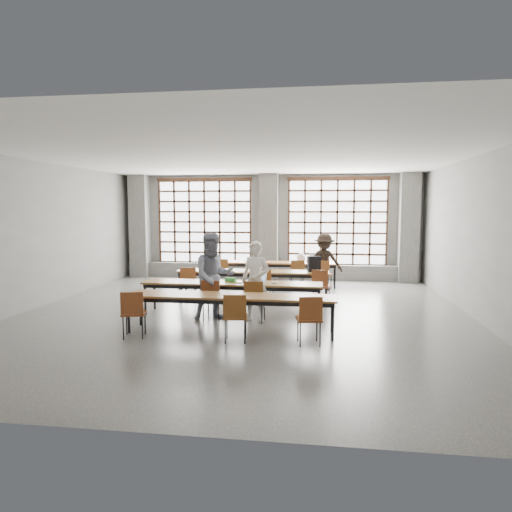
{
  "coord_description": "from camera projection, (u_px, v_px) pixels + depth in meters",
  "views": [
    {
      "loc": [
        1.68,
        -9.9,
        2.37
      ],
      "look_at": [
        0.24,
        0.4,
        1.28
      ],
      "focal_mm": 32.0,
      "sensor_mm": 36.0,
      "label": 1
    }
  ],
  "objects": [
    {
      "name": "window_left",
      "position": [
        205.0,
        222.0,
        15.68
      ],
      "size": [
        3.32,
        0.12,
        3.0
      ],
      "color": "white",
      "rests_on": "wall_back"
    },
    {
      "name": "chair_front_right",
      "position": [
        255.0,
        297.0,
        9.47
      ],
      "size": [
        0.44,
        0.44,
        0.88
      ],
      "color": "brown",
      "rests_on": "floor"
    },
    {
      "name": "chair_near_left",
      "position": [
        133.0,
        310.0,
        8.29
      ],
      "size": [
        0.51,
        0.51,
        0.88
      ],
      "color": "maroon",
      "rests_on": "floor"
    },
    {
      "name": "mouse",
      "position": [
        274.0,
        282.0,
        10.0
      ],
      "size": [
        0.11,
        0.08,
        0.04
      ],
      "primitive_type": "ellipsoid",
      "rotation": [
        0.0,
        0.0,
        0.13
      ],
      "color": "white",
      "rests_on": "desk_row_c"
    },
    {
      "name": "window_right",
      "position": [
        337.0,
        223.0,
        15.06
      ],
      "size": [
        3.32,
        0.12,
        3.0
      ],
      "color": "white",
      "rests_on": "wall_back"
    },
    {
      "name": "laptop_front",
      "position": [
        258.0,
        279.0,
        10.18
      ],
      "size": [
        0.42,
        0.38,
        0.26
      ],
      "color": "silver",
      "rests_on": "desk_row_c"
    },
    {
      "name": "desk_row_a",
      "position": [
        271.0,
        264.0,
        14.0
      ],
      "size": [
        4.0,
        0.7,
        0.73
      ],
      "color": "brown",
      "rests_on": "floor"
    },
    {
      "name": "floor",
      "position": [
        243.0,
        314.0,
        10.23
      ],
      "size": [
        11.0,
        11.0,
        0.0
      ],
      "primitive_type": "plane",
      "color": "#51514E",
      "rests_on": "ground"
    },
    {
      "name": "student_back",
      "position": [
        324.0,
        262.0,
        13.27
      ],
      "size": [
        1.17,
        0.83,
        1.64
      ],
      "primitive_type": "imported",
      "rotation": [
        0.0,
        0.0,
        0.23
      ],
      "color": "black",
      "rests_on": "floor"
    },
    {
      "name": "chair_near_mid",
      "position": [
        235.0,
        313.0,
        8.03
      ],
      "size": [
        0.47,
        0.47,
        0.88
      ],
      "color": "brown",
      "rests_on": "floor"
    },
    {
      "name": "wall_left",
      "position": [
        34.0,
        235.0,
        10.74
      ],
      "size": [
        0.0,
        11.0,
        11.0
      ],
      "primitive_type": "plane",
      "rotation": [
        1.57,
        0.0,
        1.57
      ],
      "color": "slate",
      "rests_on": "floor"
    },
    {
      "name": "plastic_bag",
      "position": [
        301.0,
        258.0,
        13.9
      ],
      "size": [
        0.29,
        0.24,
        0.29
      ],
      "primitive_type": "ellipsoid",
      "rotation": [
        0.0,
        0.0,
        -0.15
      ],
      "color": "white",
      "rests_on": "desk_row_a"
    },
    {
      "name": "desk_row_d",
      "position": [
        230.0,
        298.0,
        8.67
      ],
      "size": [
        4.0,
        0.7,
        0.73
      ],
      "color": "brown",
      "rests_on": "floor"
    },
    {
      "name": "laptop_back",
      "position": [
        316.0,
        260.0,
        13.91
      ],
      "size": [
        0.38,
        0.33,
        0.26
      ],
      "color": "silver",
      "rests_on": "desk_row_a"
    },
    {
      "name": "column_right",
      "position": [
        409.0,
        228.0,
        14.57
      ],
      "size": [
        0.6,
        0.55,
        3.5
      ],
      "primitive_type": "cube",
      "color": "#50504D",
      "rests_on": "floor"
    },
    {
      "name": "chair_front_left",
      "position": [
        212.0,
        296.0,
        9.6
      ],
      "size": [
        0.45,
        0.46,
        0.88
      ],
      "color": "brown",
      "rests_on": "floor"
    },
    {
      "name": "student_female",
      "position": [
        214.0,
        276.0,
        9.68
      ],
      "size": [
        1.12,
        1.03,
        1.86
      ],
      "primitive_type": "imported",
      "rotation": [
        0.0,
        0.0,
        0.47
      ],
      "color": "#19274D",
      "rests_on": "floor"
    },
    {
      "name": "phone",
      "position": [
        239.0,
        283.0,
        10.03
      ],
      "size": [
        0.14,
        0.08,
        0.01
      ],
      "primitive_type": "cube",
      "rotation": [
        0.0,
        0.0,
        -0.13
      ],
      "color": "black",
      "rests_on": "desk_row_c"
    },
    {
      "name": "wall_front",
      "position": [
        153.0,
        270.0,
        4.63
      ],
      "size": [
        10.0,
        0.0,
        10.0
      ],
      "primitive_type": "plane",
      "rotation": [
        -1.57,
        0.0,
        0.0
      ],
      "color": "slate",
      "rests_on": "floor"
    },
    {
      "name": "sill_ledge",
      "position": [
        269.0,
        271.0,
        15.43
      ],
      "size": [
        9.8,
        0.35,
        0.5
      ],
      "primitive_type": "cube",
      "color": "#50504D",
      "rests_on": "floor"
    },
    {
      "name": "chair_back_left",
      "position": [
        222.0,
        270.0,
        13.58
      ],
      "size": [
        0.43,
        0.43,
        0.88
      ],
      "color": "brown",
      "rests_on": "floor"
    },
    {
      "name": "column_mid",
      "position": [
        269.0,
        227.0,
        15.19
      ],
      "size": [
        0.6,
        0.55,
        3.5
      ],
      "primitive_type": "cube",
      "color": "#50504D",
      "rests_on": "floor"
    },
    {
      "name": "chair_mid_right",
      "position": [
        321.0,
        283.0,
        11.19
      ],
      "size": [
        0.5,
        0.5,
        0.88
      ],
      "color": "brown",
      "rests_on": "floor"
    },
    {
      "name": "column_left",
      "position": [
        140.0,
        226.0,
        15.81
      ],
      "size": [
        0.6,
        0.55,
        3.5
      ],
      "primitive_type": "cube",
      "color": "#50504D",
      "rests_on": "floor"
    },
    {
      "name": "wall_right",
      "position": [
        483.0,
        239.0,
        9.36
      ],
      "size": [
        0.0,
        11.0,
        11.0
      ],
      "primitive_type": "plane",
      "rotation": [
        1.57,
        0.0,
        -1.57
      ],
      "color": "slate",
      "rests_on": "floor"
    },
    {
      "name": "ceiling",
      "position": [
        243.0,
        156.0,
        9.87
      ],
      "size": [
        11.0,
        11.0,
        0.0
      ],
      "primitive_type": "plane",
      "rotation": [
        3.14,
        0.0,
        0.0
      ],
      "color": "silver",
      "rests_on": "floor"
    },
    {
      "name": "chair_back_mid",
      "position": [
        297.0,
        271.0,
        13.28
      ],
      "size": [
        0.5,
        0.5,
        0.88
      ],
      "color": "brown",
      "rests_on": "floor"
    },
    {
      "name": "paper_sheet_c",
      "position": [
        257.0,
        271.0,
        12.02
      ],
      "size": [
        0.35,
        0.3,
        0.0
      ],
      "primitive_type": "cube",
      "rotation": [
        0.0,
        0.0,
        -0.36
      ],
      "color": "white",
      "rests_on": "desk_row_b"
    },
    {
      "name": "chair_back_right",
      "position": [
        323.0,
        272.0,
        13.18
      ],
      "size": [
        0.51,
        0.52,
        0.88
      ],
      "color": "brown",
      "rests_on": "floor"
    },
    {
      "name": "chair_mid_centre",
      "position": [
        264.0,
        282.0,
        11.38
      ],
      "size": [
        0.48,
        0.48,
        0.88
      ],
      "color": "brown",
      "rests_on": "floor"
    },
    {
      "name": "paper_sheet_b",
      "position": [
        241.0,
        271.0,
        12.03
      ],
      "size": [
        0.36,
        0.31,
        0.0
      ],
      "primitive_type": "cube",
      "rotation": [
        0.0,
        0.0,
        -0.41
      ],
      "color": "white",
      "rests_on": "desk_row_b"
    },
    {
      "name": "green_box",
      "position": [
        231.0,
        280.0,
        10.23
      ],
      "size": [
        0.27,
        0.17,
        0.09
      ],
      "primitive_type": "cube",
      "rotation": [
        0.0,
        0.0,
        -0.34
      ],
      "color": "#2D8932",
      "rests_on": "desk_row_c"
    },
    {
      "name": "chair_mid_left",
      "position": [
        188.0,
        280.0,
        11.65
      ],
      "size": [
        0.51,
        0.51,
        0.88
      ],
      "color": "brown",
      "rests_on": "floor"
    },
    {
      "name": "desk_row_c",
      "position": [
        232.0,
        285.0,
        10.16
      ],
      "size": [
        4.0,
        0.7,
        0.73
      ],
      "color": "brown",
      "rests_on": "floor"
    },
    {
      "name": "backpack",
      "position": [
        314.0,
        264.0,
        11.84
      ],
      "size": [
        0.37,
        0.29,
        0.4
      ],
      "primitive_type": "cube",
      "rotation": [
        0.0,
        0.0,
        0.31
      ],
      "color": "black",
      "rests_on": "desk_row_b"
    },
    {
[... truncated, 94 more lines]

